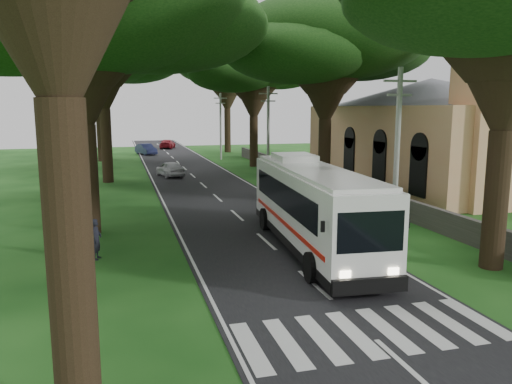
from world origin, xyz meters
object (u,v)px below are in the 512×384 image
Objects in this scene: church at (431,125)px; distant_car_c at (167,144)px; pole_far at (221,125)px; distant_car_b at (146,149)px; coach_bus at (312,206)px; pole_near at (397,154)px; pole_mid at (268,133)px; pedestrian at (96,239)px; distant_car_a at (170,169)px.

church is 46.66m from distant_car_c.
pole_far is 1.70× the size of distant_car_c.
distant_car_b is at bearing 121.94° from church.
church is 22.45m from coach_bus.
distant_car_c is (-4.70, 58.77, -3.47)m from pole_near.
church is at bearing 51.50° from pole_near.
distant_car_b is (-8.50, 9.02, -3.42)m from pole_far.
pole_mid is 1.82× the size of distant_car_b.
pedestrian is (-25.44, -14.25, -4.05)m from church.
pole_far reaches higher than coach_bus.
distant_car_b reaches higher than distant_car_a.
pole_near is 1.92× the size of distant_car_a.
coach_bus is 58.45m from distant_car_c.
pole_mid is at bearing 112.39° from distant_car_c.
church is 1.90× the size of coach_bus.
distant_car_c is 58.09m from pedestrian.
distant_car_c is (2.86, 32.72, -0.03)m from distant_car_a.
distant_car_c is at bearing 95.20° from coach_bus.
pole_mid reaches higher than pedestrian.
pole_far reaches higher than distant_car_c.
church reaches higher than coach_bus.
distant_car_b is 0.94× the size of distant_car_c.
coach_bus is 2.86× the size of distant_car_b.
distant_car_c is (3.80, 9.75, -0.04)m from distant_car_b.
pole_near and pole_mid have the same top height.
pedestrian reaches higher than distant_car_a.
pole_far is 40.99m from pedestrian.
distant_car_c is at bearing 94.57° from pole_near.
pole_far is 1.92× the size of distant_car_a.
distant_car_b is at bearing 99.82° from coach_bus.
distant_car_c is at bearing -108.67° from distant_car_a.
distant_car_b is at bearing 99.84° from pole_near.
pedestrian is at bearing -108.67° from pole_far.
pole_mid is 1.70× the size of distant_car_c.
coach_bus is (-3.89, -19.66, -2.20)m from pole_mid.
coach_bus reaches higher than distant_car_a.
distant_car_b is (-20.86, 33.47, -4.15)m from church.
pole_far is at bearing -4.33° from pedestrian.
church is 5.77× the size of distant_car_a.
coach_bus reaches higher than distant_car_c.
pole_mid is at bearing 83.22° from coach_bus.
pole_mid is 1.92× the size of distant_car_a.
distant_car_a is 2.42× the size of pedestrian.
church reaches higher than distant_car_c.
distant_car_c is (-4.70, 38.77, -3.47)m from pole_mid.
distant_car_b is 47.94m from pedestrian.
coach_bus is at bearing 106.28° from distant_car_c.
pole_mid is 20.00m from pole_far.
distant_car_b is (-8.50, 29.02, -3.42)m from pole_mid.
coach_bus is at bearing -136.91° from church.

